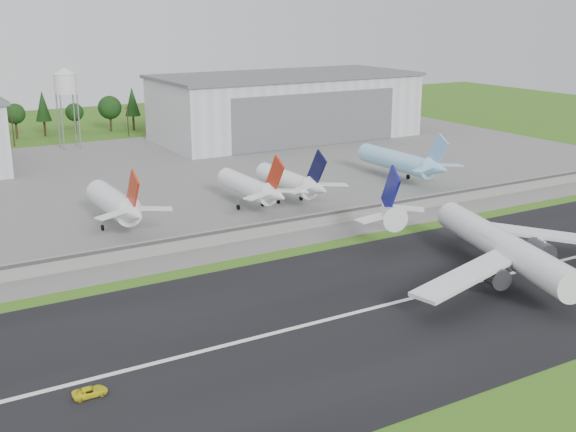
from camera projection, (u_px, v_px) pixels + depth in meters
ground at (403, 332)px, 114.45m from camera, size 600.00×600.00×0.00m
runway at (366, 310)px, 122.72m from camera, size 320.00×60.00×0.10m
runway_centerline at (366, 310)px, 122.70m from camera, size 220.00×1.00×0.02m
apron at (144, 182)px, 213.79m from camera, size 320.00×150.00×0.10m
blast_fence at (245, 233)px, 159.48m from camera, size 240.00×0.61×3.50m
hangar_east at (286, 106)px, 284.10m from camera, size 102.00×47.00×25.20m
water_tower at (65, 81)px, 258.38m from camera, size 8.40×8.40×29.40m
utility_poles at (74, 141)px, 280.03m from camera, size 230.00×3.00×12.00m
treeline at (64, 135)px, 292.45m from camera, size 320.00×16.00×22.00m
main_airliner at (504, 253)px, 136.64m from camera, size 54.91×58.16×18.17m
ground_vehicle at (90, 392)px, 95.29m from camera, size 4.62×2.15×1.28m
parked_jet_red_a at (118, 204)px, 165.58m from camera, size 7.36×31.29×16.77m
parked_jet_red_b at (253, 187)px, 182.76m from camera, size 7.36×31.29×16.35m
parked_jet_navy at (293, 182)px, 188.51m from camera, size 7.36×31.29×16.47m
parked_jet_skyblue at (403, 162)px, 212.59m from camera, size 7.36×37.29×16.66m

